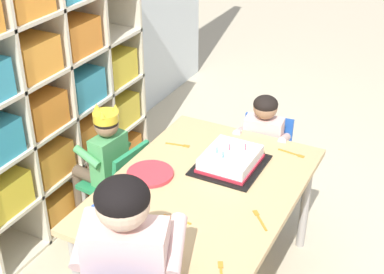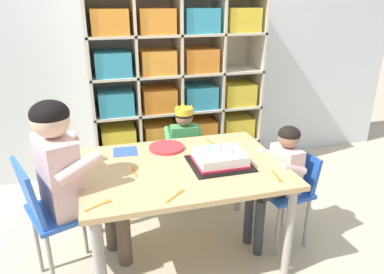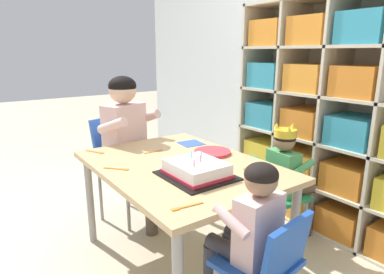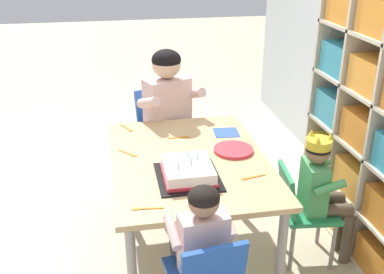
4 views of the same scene
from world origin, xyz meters
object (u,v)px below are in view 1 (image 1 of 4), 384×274
adult_helper_seated (131,260)px  fork_by_napkin (175,219)px  fork_scattered_mid_table (221,272)px  child_with_crown (103,154)px  guest_at_table_side (261,148)px  paper_plate_stack (150,174)px  birthday_cake_on_tray (230,160)px  classroom_chair_blue (119,182)px  fork_near_child_seat (179,145)px  fork_beside_plate_stack (293,154)px  fork_near_cake_tray (259,219)px  activity_table (203,196)px  classroom_chair_guest_side (263,160)px

adult_helper_seated → fork_by_napkin: size_ratio=8.06×
adult_helper_seated → fork_scattered_mid_table: 0.34m
child_with_crown → guest_at_table_side: (0.42, -0.77, 0.03)m
guest_at_table_side → paper_plate_stack: size_ratio=3.61×
guest_at_table_side → birthday_cake_on_tray: guest_at_table_side is taller
guest_at_table_side → fork_by_napkin: bearing=-101.2°
classroom_chair_blue → fork_near_child_seat: fork_near_child_seat is taller
fork_beside_plate_stack → fork_by_napkin: bearing=76.3°
classroom_chair_blue → paper_plate_stack: 0.50m
paper_plate_stack → fork_beside_plate_stack: bearing=-47.4°
adult_helper_seated → fork_scattered_mid_table: bearing=-177.2°
birthday_cake_on_tray → fork_near_cake_tray: bearing=-139.5°
adult_helper_seated → paper_plate_stack: bearing=-86.3°
adult_helper_seated → paper_plate_stack: 0.64m
activity_table → fork_scattered_mid_table: bearing=-147.2°
classroom_chair_blue → paper_plate_stack: bearing=64.5°
classroom_chair_blue → fork_near_cake_tray: (-0.30, -0.94, 0.28)m
classroom_chair_guest_side → paper_plate_stack: bearing=-120.5°
fork_scattered_mid_table → fork_near_cake_tray: bearing=150.1°
child_with_crown → classroom_chair_guest_side: bearing=130.6°
activity_table → fork_by_napkin: (-0.29, -0.00, 0.06)m
activity_table → fork_beside_plate_stack: 0.55m
adult_helper_seated → classroom_chair_guest_side: (1.32, -0.05, -0.28)m
classroom_chair_guest_side → fork_scattered_mid_table: (-1.19, -0.27, 0.24)m
fork_near_cake_tray → classroom_chair_blue: bearing=-149.1°
activity_table → paper_plate_stack: (-0.04, 0.27, 0.07)m
adult_helper_seated → fork_beside_plate_stack: 1.13m
activity_table → child_with_crown: size_ratio=1.46×
activity_table → paper_plate_stack: size_ratio=5.15×
fork_beside_plate_stack → guest_at_table_side: bearing=-25.5°
activity_table → birthday_cake_on_tray: birthday_cake_on_tray is taller
paper_plate_stack → fork_by_napkin: paper_plate_stack is taller
activity_table → child_with_crown: bearing=75.2°
guest_at_table_side → fork_near_cake_tray: 0.78m
adult_helper_seated → classroom_chair_blue: bearing=-73.5°
fork_by_napkin → adult_helper_seated: bearing=-92.0°
child_with_crown → fork_near_child_seat: bearing=107.9°
classroom_chair_guest_side → birthday_cake_on_tray: bearing=-98.1°
classroom_chair_blue → classroom_chair_guest_side: size_ratio=0.93×
classroom_chair_blue → adult_helper_seated: bearing=44.2°
fork_near_child_seat → fork_scattered_mid_table: 0.96m
fork_by_napkin → fork_scattered_mid_table: 0.37m
child_with_crown → adult_helper_seated: size_ratio=0.75×
adult_helper_seated → fork_by_napkin: (0.34, -0.00, -0.05)m
activity_table → fork_near_cake_tray: 0.35m
classroom_chair_guest_side → fork_near_cake_tray: same height
paper_plate_stack → fork_near_cake_tray: size_ratio=1.95×
paper_plate_stack → fork_beside_plate_stack: 0.75m
child_with_crown → classroom_chair_guest_side: (0.51, -0.76, -0.10)m
paper_plate_stack → fork_near_child_seat: paper_plate_stack is taller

